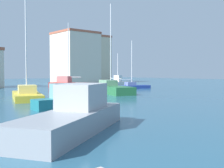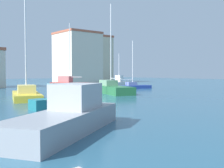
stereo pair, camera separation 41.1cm
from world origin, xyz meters
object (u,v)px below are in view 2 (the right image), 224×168
Objects in this scene: sailboat_green_far_right at (111,88)px; motorboat_teal_near_pier at (66,100)px; sailboat_yellow_outer_mooring at (26,94)px; sailboat_red_mid_harbor at (69,84)px; sailboat_white_distant_east at (119,83)px; motorboat_grey_center_channel at (69,115)px; sailboat_blue_distant_north at (132,86)px.

sailboat_green_far_right reaches higher than motorboat_teal_near_pier.
sailboat_yellow_outer_mooring is 19.18m from sailboat_red_mid_harbor.
sailboat_yellow_outer_mooring reaches higher than sailboat_white_distant_east.
motorboat_teal_near_pier is 7.97m from motorboat_grey_center_channel.
motorboat_grey_center_channel is at bearing -119.08° from motorboat_teal_near_pier.
sailboat_blue_distant_north is at bearing 41.06° from motorboat_grey_center_channel.
sailboat_white_distant_east is 0.82× the size of motorboat_grey_center_channel.
motorboat_teal_near_pier is at bearing -145.52° from sailboat_blue_distant_north.
sailboat_green_far_right reaches higher than sailboat_yellow_outer_mooring.
sailboat_blue_distant_north is at bearing 16.11° from sailboat_yellow_outer_mooring.
motorboat_teal_near_pier is (-22.13, -19.56, -0.07)m from sailboat_white_distant_east.
sailboat_yellow_outer_mooring is 1.45× the size of motorboat_grey_center_channel.
sailboat_yellow_outer_mooring is (-10.75, -0.60, -0.11)m from sailboat_green_far_right.
sailboat_red_mid_harbor is at bearing 58.81° from motorboat_teal_near_pier.
sailboat_green_far_right is 9.76m from sailboat_blue_distant_north.
sailboat_white_distant_east is 1.12× the size of motorboat_teal_near_pier.
sailboat_red_mid_harbor is (13.28, 21.94, 0.09)m from motorboat_teal_near_pier.
sailboat_white_distant_east is 0.56× the size of sailboat_red_mid_harbor.
sailboat_green_far_right is at bearing 45.89° from motorboat_grey_center_channel.
sailboat_blue_distant_north is at bearing -113.31° from sailboat_white_distant_east.
sailboat_green_far_right is 21.43m from motorboat_grey_center_channel.
sailboat_blue_distant_north is 10.57m from sailboat_red_mid_harbor.
sailboat_blue_distant_north reaches higher than motorboat_teal_near_pier.
sailboat_yellow_outer_mooring is 7.83m from motorboat_teal_near_pier.
sailboat_yellow_outer_mooring is at bearing -176.83° from sailboat_green_far_right.
sailboat_yellow_outer_mooring is at bearing -163.89° from sailboat_blue_distant_north.
sailboat_green_far_right is 1.82× the size of sailboat_white_distant_east.
sailboat_blue_distant_north is at bearing -54.25° from sailboat_red_mid_harbor.
motorboat_grey_center_channel is (-4.16, -14.79, 0.21)m from sailboat_yellow_outer_mooring.
sailboat_blue_distant_north reaches higher than sailboat_white_distant_east.
sailboat_green_far_right is at bearing 37.33° from motorboat_teal_near_pier.
sailboat_green_far_right reaches higher than sailboat_white_distant_east.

